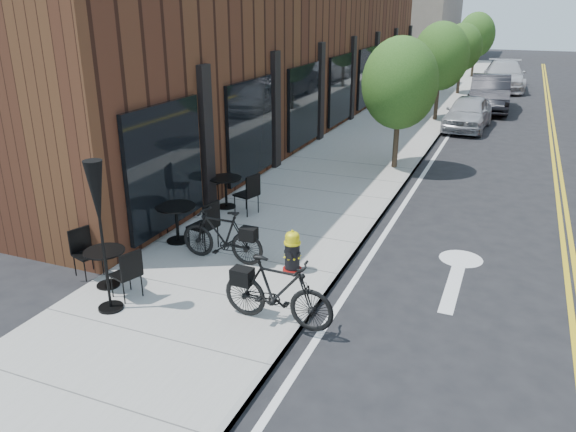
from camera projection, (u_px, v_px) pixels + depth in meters
The scene contains 18 objects.
ground at pixel (309, 319), 9.04m from camera, with size 120.00×120.00×0.00m, color black.
sidewalk_near at pixel (358, 156), 18.37m from camera, with size 4.00×70.00×0.12m, color #9E9B93.
building_near at pixel (280, 37), 22.20m from camera, with size 5.00×28.00×7.00m, color #462316.
bg_building_left at pixel (410, 0), 51.57m from camera, with size 8.00×14.00×10.00m, color #726656.
tree_near_a at pixel (400, 83), 16.10m from camera, with size 2.20×2.20×3.81m.
tree_near_b at pixel (441, 56), 22.97m from camera, with size 2.30×2.30×3.98m.
tree_near_c at pixel (462, 47), 29.95m from camera, with size 2.10×2.10×3.67m.
tree_near_d at pixel (476, 35), 36.77m from camera, with size 2.40×2.40×4.11m.
fire_hydrant at pixel (292, 252), 10.27m from camera, with size 0.40×0.40×0.81m.
bicycle_left at pixel (222, 236), 10.65m from camera, with size 0.49×1.72×1.04m, color black.
bicycle_right at pixel (278, 292), 8.52m from camera, with size 0.52×1.83×1.10m, color black.
bistro_set_a at pixel (106, 263), 9.71m from camera, with size 1.66×0.91×0.88m.
bistro_set_b at pixel (177, 218), 11.52m from camera, with size 1.93×0.94×1.02m.
bistro_set_c at pixel (226, 188), 13.48m from camera, with size 1.85×0.97×0.97m.
patio_umbrella at pixel (98, 205), 8.49m from camera, with size 0.40×0.40×2.49m.
parked_car_a at pixel (468, 113), 22.36m from camera, with size 1.56×3.88×1.32m, color #A4A6AC.
parked_car_b at pixel (490, 93), 26.23m from camera, with size 1.72×4.93×1.62m, color black.
parked_car_c at pixel (504, 76), 32.46m from camera, with size 2.25×5.53×1.60m, color #B9B9BE.
Camera 1 is at (2.67, -7.39, 4.78)m, focal length 35.00 mm.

